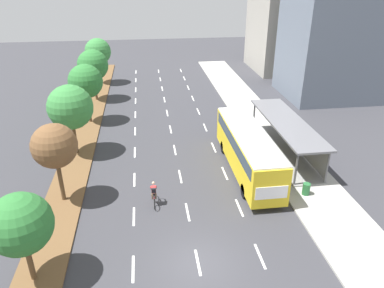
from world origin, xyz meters
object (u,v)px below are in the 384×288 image
at_px(bus_shelter, 289,134).
at_px(trash_bin, 306,189).
at_px(median_tree_third, 70,107).
at_px(median_tree_fourth, 86,81).
at_px(median_tree_nearest, 20,224).
at_px(median_tree_second, 54,146).
at_px(median_tree_farthest, 98,52).
at_px(bus, 248,148).
at_px(median_tree_fifth, 93,65).
at_px(cyclist, 154,194).

distance_m(bus_shelter, trash_bin, 6.64).
bearing_deg(median_tree_third, median_tree_fourth, 87.27).
xyz_separation_m(median_tree_nearest, median_tree_fourth, (0.44, 21.30, 0.82)).
distance_m(median_tree_second, trash_bin, 17.19).
bearing_deg(bus_shelter, median_tree_farthest, 126.87).
bearing_deg(median_tree_third, trash_bin, -27.58).
bearing_deg(median_tree_second, trash_bin, -5.85).
bearing_deg(median_tree_second, median_tree_third, 91.17).
height_order(bus_shelter, median_tree_second, median_tree_second).
height_order(bus, median_tree_second, median_tree_second).
bearing_deg(bus, median_tree_second, -170.65).
height_order(bus_shelter, bus, bus).
xyz_separation_m(bus, median_tree_fifth, (-13.40, 19.07, 2.22)).
bearing_deg(cyclist, median_tree_fourth, 111.08).
relative_size(bus_shelter, median_tree_nearest, 2.28).
distance_m(bus_shelter, median_tree_fourth, 20.16).
distance_m(median_tree_nearest, median_tree_third, 14.22).
xyz_separation_m(median_tree_second, median_tree_farthest, (0.04, 28.40, 0.24)).
distance_m(cyclist, median_tree_fourth, 16.95).
relative_size(median_tree_fourth, median_tree_fifth, 1.00).
height_order(median_tree_nearest, median_tree_fifth, median_tree_fifth).
bearing_deg(median_tree_farthest, cyclist, -78.36).
bearing_deg(median_tree_nearest, bus, 34.11).
bearing_deg(median_tree_third, cyclist, -53.00).
height_order(median_tree_second, trash_bin, median_tree_second).
height_order(bus_shelter, trash_bin, bus_shelter).
relative_size(bus, trash_bin, 13.28).
distance_m(median_tree_fourth, trash_bin, 23.25).
distance_m(bus, median_tree_fourth, 18.06).
bearing_deg(trash_bin, median_tree_fifth, 125.80).
xyz_separation_m(bus, median_tree_nearest, (-13.77, -9.33, 1.48)).
height_order(bus, median_tree_nearest, median_tree_nearest).
distance_m(bus_shelter, median_tree_second, 18.56).
relative_size(median_tree_third, median_tree_fourth, 1.00).
bearing_deg(median_tree_fourth, median_tree_second, -90.78).
height_order(median_tree_nearest, median_tree_third, median_tree_third).
height_order(cyclist, median_tree_fifth, median_tree_fifth).
distance_m(bus_shelter, bus, 4.95).
relative_size(bus_shelter, trash_bin, 13.38).
distance_m(median_tree_fifth, median_tree_farthest, 7.10).
bearing_deg(cyclist, trash_bin, -2.47).
height_order(cyclist, median_tree_nearest, median_tree_nearest).
height_order(cyclist, trash_bin, cyclist).
bearing_deg(bus, median_tree_nearest, -145.89).
xyz_separation_m(cyclist, trash_bin, (10.57, -0.46, -0.22)).
xyz_separation_m(bus_shelter, median_tree_second, (-17.80, -4.71, 2.31)).
distance_m(median_tree_nearest, median_tree_fifth, 28.41).
xyz_separation_m(median_tree_fourth, trash_bin, (16.53, -15.91, -3.79)).
xyz_separation_m(median_tree_second, median_tree_fourth, (0.19, 14.20, 0.19)).
distance_m(median_tree_fifth, trash_bin, 28.61).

